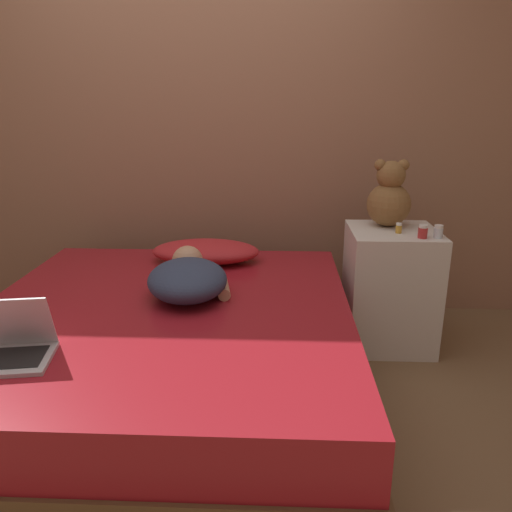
% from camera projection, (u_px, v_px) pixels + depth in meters
% --- Properties ---
extents(ground_plane, '(12.00, 12.00, 0.00)m').
position_uv_depth(ground_plane, '(170.00, 398.00, 2.47)').
color(ground_plane, brown).
extents(wall_back, '(8.00, 0.06, 2.60)m').
position_uv_depth(wall_back, '(199.00, 118.00, 3.24)').
color(wall_back, '#996B51').
rests_on(wall_back, ground_plane).
extents(bed, '(1.76, 1.89, 0.49)m').
position_uv_depth(bed, '(168.00, 354.00, 2.39)').
color(bed, brown).
rests_on(bed, ground_plane).
extents(nightstand, '(0.50, 0.50, 0.70)m').
position_uv_depth(nightstand, '(389.00, 287.00, 2.95)').
color(nightstand, silver).
rests_on(nightstand, ground_plane).
extents(pillow, '(0.63, 0.35, 0.13)m').
position_uv_depth(pillow, '(206.00, 251.00, 2.94)').
color(pillow, red).
rests_on(pillow, bed).
extents(person_lying, '(0.46, 0.65, 0.18)m').
position_uv_depth(person_lying, '(188.00, 277.00, 2.45)').
color(person_lying, '#2D3851').
rests_on(person_lying, bed).
extents(laptop, '(0.32, 0.28, 0.24)m').
position_uv_depth(laptop, '(12.00, 345.00, 1.84)').
color(laptop, silver).
rests_on(laptop, bed).
extents(teddy_bear, '(0.25, 0.25, 0.39)m').
position_uv_depth(teddy_bear, '(389.00, 197.00, 2.89)').
color(teddy_bear, brown).
rests_on(teddy_bear, nightstand).
extents(bottle_amber, '(0.03, 0.03, 0.06)m').
position_uv_depth(bottle_amber, '(399.00, 228.00, 2.77)').
color(bottle_amber, gold).
rests_on(bottle_amber, nightstand).
extents(bottle_red, '(0.05, 0.05, 0.07)m').
position_uv_depth(bottle_red, '(423.00, 232.00, 2.67)').
color(bottle_red, '#B72D2D').
rests_on(bottle_red, nightstand).
extents(bottle_clear, '(0.05, 0.05, 0.07)m').
position_uv_depth(bottle_clear, '(438.00, 232.00, 2.67)').
color(bottle_clear, silver).
rests_on(bottle_clear, nightstand).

